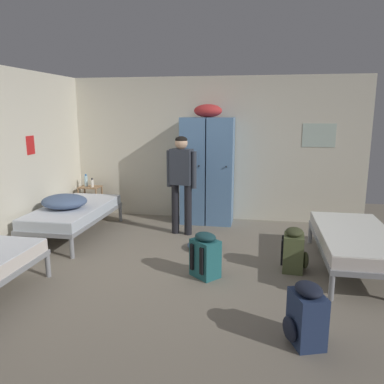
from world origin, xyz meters
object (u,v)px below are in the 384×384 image
Objects in this scene: person_traveler at (181,176)px; clothes_pile_denim at (204,245)px; bed_left_rear at (74,212)px; backpack_teal at (206,256)px; bed_right at (355,240)px; backpack_olive at (294,251)px; locker_bank at (207,169)px; water_bottle at (86,181)px; lotion_bottle at (92,183)px; shelf_unit at (90,198)px; bedding_heap at (64,201)px; backpack_navy at (306,316)px.

clothes_pile_denim is at bearing -54.46° from person_traveler.
bed_left_rear is 3.45× the size of backpack_teal.
bed_right is 3.45× the size of backpack_olive.
bed_right is 1.89m from backpack_teal.
clothes_pile_denim is at bearing -83.86° from locker_bank.
backpack_olive is (3.67, -1.97, -0.41)m from water_bottle.
locker_bank is 0.80m from person_traveler.
lotion_bottle is at bearing -21.80° from water_bottle.
shelf_unit is 2.14m from person_traveler.
bed_left_rear is at bearing 152.87° from backpack_teal.
bedding_heap reaches higher than backpack_teal.
bedding_heap reaches higher than backpack_navy.
shelf_unit is 4.68m from bed_right.
backpack_navy is 1.13× the size of clothes_pile_denim.
shelf_unit is at bearing 102.26° from bed_left_rear.
water_bottle is (-1.99, 0.78, -0.28)m from person_traveler.
water_bottle is at bearing 179.15° from locker_bank.
water_bottle is 0.42× the size of backpack_navy.
person_traveler is 2.86× the size of backpack_olive.
person_traveler is (1.72, 0.56, 0.35)m from bedding_heap.
person_traveler is at bearing 125.54° from clothes_pile_denim.
bed_left_rear is at bearing -80.79° from lotion_bottle.
person_traveler is 3.30m from backpack_navy.
clothes_pile_denim is at bearing -30.57° from lotion_bottle.
bed_left_rear is 1.21× the size of person_traveler.
water_bottle is (-0.33, 1.17, 0.29)m from bed_left_rear.
lotion_bottle is (-0.18, 1.11, 0.26)m from bed_left_rear.
locker_bank is at bearing 110.75° from backpack_navy.
backpack_teal is at bearing -160.82° from backpack_olive.
backpack_teal is (-1.80, -0.56, -0.12)m from bed_right.
backpack_teal is at bearing -162.89° from bed_right.
bed_left_rear is 1.16m from lotion_bottle.
bed_left_rear is 1.80m from person_traveler.
locker_bank reaches higher than water_bottle.
person_traveler is at bearing -21.23° from lotion_bottle.
locker_bank is 1.31× the size of person_traveler.
bed_right is 11.30× the size of lotion_bottle.
locker_bank is at bearing 32.52° from bedding_heap.
shelf_unit is at bearing 135.21° from backpack_navy.
water_bottle is at bearing 138.15° from backpack_teal.
person_traveler is 6.86× the size of water_bottle.
backpack_teal is 1.00× the size of backpack_navy.
bedding_heap is 1.26× the size of backpack_olive.
backpack_navy is 2.45m from clothes_pile_denim.
backpack_teal is (2.53, -2.32, -0.09)m from shelf_unit.
shelf_unit is at bearing 150.26° from lotion_bottle.
bed_right is at bearing 14.11° from backpack_olive.
bed_left_rear is at bearing -166.67° from person_traveler.
person_traveler reaches higher than bed_right.
bedding_heap is at bearing -147.48° from locker_bank.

